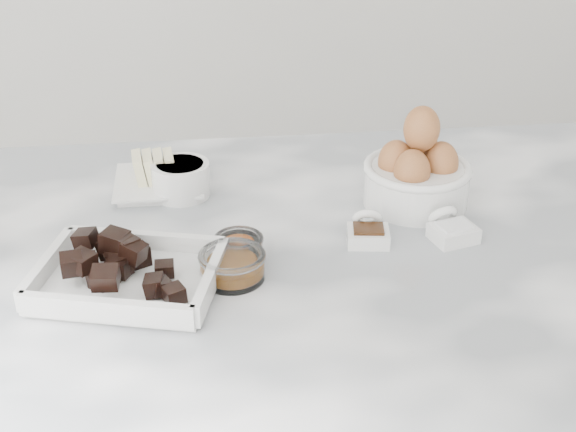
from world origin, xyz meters
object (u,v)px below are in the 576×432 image
object	(u,v)px
sugar_ramekin	(181,178)
zest_bowl	(239,246)
honey_bowl	(232,265)
butter_plate	(157,176)
egg_bowl	(417,173)
chocolate_dish	(127,271)
vanilla_spoon	(368,231)
salt_spoon	(451,228)

from	to	relation	value
sugar_ramekin	zest_bowl	bearing A→B (deg)	-68.24
honey_bowl	zest_bowl	distance (m)	0.05
butter_plate	egg_bowl	distance (m)	0.39
chocolate_dish	honey_bowl	world-z (taller)	chocolate_dish
chocolate_dish	butter_plate	distance (m)	0.28
honey_bowl	butter_plate	bearing A→B (deg)	110.53
egg_bowl	chocolate_dish	bearing A→B (deg)	-155.94
egg_bowl	vanilla_spoon	distance (m)	0.14
sugar_ramekin	egg_bowl	bearing A→B (deg)	-10.96
salt_spoon	sugar_ramekin	bearing A→B (deg)	154.71
butter_plate	honey_bowl	world-z (taller)	butter_plate
egg_bowl	zest_bowl	bearing A→B (deg)	-155.62
sugar_ramekin	vanilla_spoon	bearing A→B (deg)	-33.59
butter_plate	vanilla_spoon	distance (m)	0.35
sugar_ramekin	salt_spoon	bearing A→B (deg)	-25.29
egg_bowl	honey_bowl	distance (m)	0.33
chocolate_dish	vanilla_spoon	size ratio (longest dim) A/B	3.45
salt_spoon	vanilla_spoon	bearing A→B (deg)	177.23
zest_bowl	egg_bowl	bearing A→B (deg)	24.38
zest_bowl	salt_spoon	distance (m)	0.29
chocolate_dish	zest_bowl	bearing A→B (deg)	23.45
butter_plate	vanilla_spoon	world-z (taller)	butter_plate
zest_bowl	vanilla_spoon	size ratio (longest dim) A/B	0.90
honey_bowl	salt_spoon	size ratio (longest dim) A/B	1.04
butter_plate	sugar_ramekin	size ratio (longest dim) A/B	1.56
chocolate_dish	vanilla_spoon	distance (m)	0.32
butter_plate	honey_bowl	bearing A→B (deg)	-69.47
vanilla_spoon	salt_spoon	world-z (taller)	salt_spoon
chocolate_dish	honey_bowl	distance (m)	0.13
sugar_ramekin	salt_spoon	xyz separation A→B (m)	(0.36, -0.17, -0.01)
butter_plate	salt_spoon	bearing A→B (deg)	-26.51
butter_plate	sugar_ramekin	world-z (taller)	butter_plate
chocolate_dish	butter_plate	size ratio (longest dim) A/B	1.88
sugar_ramekin	salt_spoon	size ratio (longest dim) A/B	1.06
sugar_ramekin	zest_bowl	world-z (taller)	sugar_ramekin
honey_bowl	vanilla_spoon	distance (m)	0.20
vanilla_spoon	sugar_ramekin	bearing A→B (deg)	146.41
butter_plate	vanilla_spoon	bearing A→B (deg)	-34.08
butter_plate	zest_bowl	xyz separation A→B (m)	(0.11, -0.21, -0.00)
chocolate_dish	butter_plate	world-z (taller)	chocolate_dish
chocolate_dish	salt_spoon	xyz separation A→B (m)	(0.43, 0.08, -0.01)
sugar_ramekin	honey_bowl	bearing A→B (deg)	-75.09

